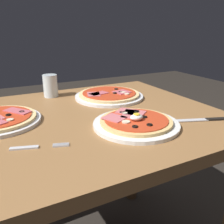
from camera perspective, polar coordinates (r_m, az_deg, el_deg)
dining_table at (r=0.96m, az=-6.03°, el=-8.47°), size 1.01×0.83×0.77m
pizza_foreground at (r=0.81m, az=5.58°, el=-2.45°), size 0.28×0.28×0.05m
pizza_across_right at (r=1.13m, az=-0.68°, el=3.94°), size 0.31×0.31×0.03m
water_glass_near at (r=1.17m, az=-14.15°, el=5.62°), size 0.07×0.07×0.10m
fork at (r=0.70m, az=-17.52°, el=-7.81°), size 0.15×0.06×0.00m
knife at (r=0.92m, az=21.43°, el=-1.62°), size 0.19×0.09×0.01m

